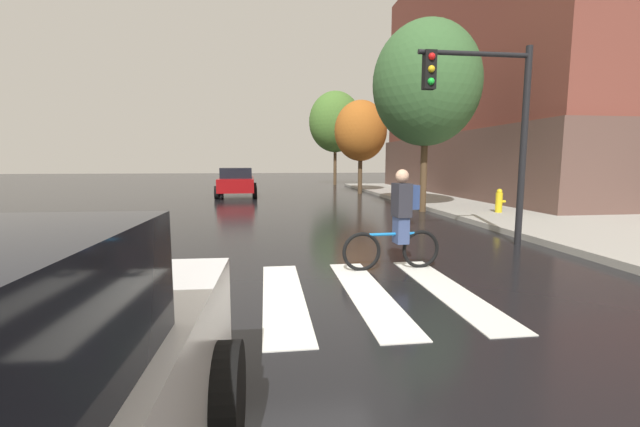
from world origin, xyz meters
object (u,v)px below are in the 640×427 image
sedan_mid (237,182)px  fire_hydrant (499,201)px  cyclist (399,220)px  traffic_light_near (489,111)px  street_tree_far (335,122)px  street_tree_near (426,84)px  street_tree_mid (361,131)px

sedan_mid → fire_hydrant: sedan_mid is taller
cyclist → traffic_light_near: size_ratio=0.41×
street_tree_far → sedan_mid: bearing=-124.9°
fire_hydrant → street_tree_near: size_ratio=0.12×
sedan_mid → street_tree_far: bearing=55.1°
sedan_mid → traffic_light_near: traffic_light_near is taller
street_tree_near → street_tree_far: street_tree_far is taller
sedan_mid → fire_hydrant: bearing=-45.2°
traffic_light_near → street_tree_mid: street_tree_mid is taller
cyclist → street_tree_far: size_ratio=0.24×
traffic_light_near → street_tree_near: bearing=80.3°
sedan_mid → fire_hydrant: (9.10, -9.15, -0.24)m
cyclist → traffic_light_near: traffic_light_near is taller
traffic_light_near → street_tree_far: size_ratio=0.59×
cyclist → fire_hydrant: cyclist is taller
sedan_mid → cyclist: 15.53m
street_tree_mid → sedan_mid: bearing=-170.7°
traffic_light_near → street_tree_mid: size_ratio=0.80×
street_tree_mid → street_tree_near: bearing=-87.8°
traffic_light_near → street_tree_far: (0.74, 23.29, 1.97)m
cyclist → traffic_light_near: (2.43, 1.63, 2.02)m
street_tree_near → street_tree_mid: 8.63m
fire_hydrant → street_tree_far: (-2.23, 18.99, 4.30)m
fire_hydrant → street_tree_near: street_tree_near is taller
sedan_mid → cyclist: (3.70, -15.08, 0.07)m
fire_hydrant → street_tree_mid: 10.94m
cyclist → street_tree_mid: (3.13, 16.20, 2.68)m
sedan_mid → street_tree_mid: size_ratio=0.84×
cyclist → street_tree_near: size_ratio=0.26×
fire_hydrant → street_tree_near: (-1.95, 1.71, 3.99)m
street_tree_far → traffic_light_near: bearing=-91.8°
cyclist → street_tree_near: 9.16m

